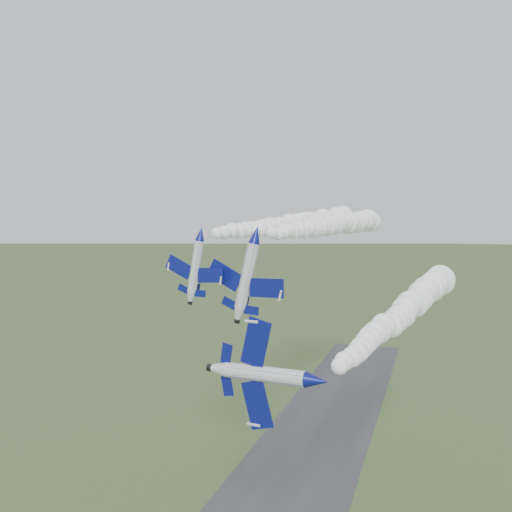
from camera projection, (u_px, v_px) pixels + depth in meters
The scene contains 6 objects.
jet_lead at pixel (317, 381), 53.68m from camera, with size 5.40×13.40×11.10m.
smoke_trail_jet_lead at pixel (406, 310), 81.99m from camera, with size 5.00×58.28×5.00m, color white, non-canonical shape.
jet_pair_left at pixel (200, 234), 81.40m from camera, with size 9.52×11.48×3.18m.
smoke_trail_jet_pair_left at pixel (296, 223), 116.32m from camera, with size 5.28×72.41×5.28m, color white, non-canonical shape.
jet_pair_right at pixel (256, 234), 79.37m from camera, with size 11.71×14.32×4.21m.
smoke_trail_jet_pair_right at pixel (333, 225), 110.71m from camera, with size 4.80×61.76×4.80m, color white, non-canonical shape.
Camera 1 is at (25.77, -58.61, 50.25)m, focal length 40.00 mm.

